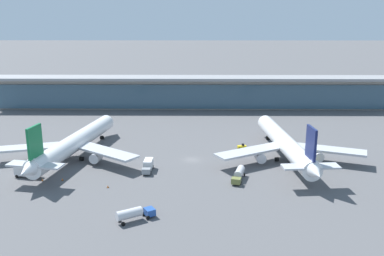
% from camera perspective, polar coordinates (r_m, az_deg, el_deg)
% --- Properties ---
extents(ground_plane, '(1200.00, 1200.00, 0.00)m').
position_cam_1_polar(ground_plane, '(130.92, -0.04, -4.26)').
color(ground_plane, '#515154').
extents(airliner_left_stand, '(45.13, 59.38, 15.88)m').
position_cam_1_polar(airliner_left_stand, '(135.31, -15.52, -1.96)').
color(airliner_left_stand, white).
rests_on(airliner_left_stand, ground).
extents(airliner_centre_stand, '(45.73, 59.66, 15.88)m').
position_cam_1_polar(airliner_centre_stand, '(132.69, 12.44, -2.09)').
color(airliner_centre_stand, white).
rests_on(airliner_centre_stand, ground).
extents(service_truck_near_nose_white, '(7.62, 3.82, 3.10)m').
position_cam_1_polar(service_truck_near_nose_white, '(125.25, -21.33, -5.44)').
color(service_truck_near_nose_white, silver).
rests_on(service_truck_near_nose_white, ground).
extents(service_truck_under_wing_yellow, '(3.04, 2.04, 2.05)m').
position_cam_1_polar(service_truck_under_wing_yellow, '(141.11, 6.72, -2.55)').
color(service_truck_under_wing_yellow, yellow).
rests_on(service_truck_under_wing_yellow, ground).
extents(service_truck_mid_apron_yellow, '(6.78, 3.93, 2.70)m').
position_cam_1_polar(service_truck_mid_apron_yellow, '(127.61, 15.93, -5.01)').
color(service_truck_mid_apron_yellow, yellow).
rests_on(service_truck_mid_apron_yellow, ground).
extents(service_truck_by_tail_blue, '(8.53, 6.36, 2.95)m').
position_cam_1_polar(service_truck_by_tail_blue, '(94.38, -7.80, -11.27)').
color(service_truck_by_tail_blue, '#234C9E').
rests_on(service_truck_by_tail_blue, ground).
extents(service_truck_on_taxiway_grey, '(2.64, 7.39, 3.10)m').
position_cam_1_polar(service_truck_on_taxiway_grey, '(121.93, -5.92, -4.99)').
color(service_truck_on_taxiway_grey, gray).
rests_on(service_truck_on_taxiway_grey, ground).
extents(service_truck_at_far_stand_olive, '(4.56, 8.89, 2.95)m').
position_cam_1_polar(service_truck_at_far_stand_olive, '(115.59, 6.29, -6.14)').
color(service_truck_at_far_stand_olive, olive).
rests_on(service_truck_at_far_stand_olive, ground).
extents(terminal_building, '(188.15, 12.80, 15.20)m').
position_cam_1_polar(terminal_building, '(199.91, 0.16, 4.86)').
color(terminal_building, '#9E998E').
rests_on(terminal_building, ground).
extents(safety_cone_alpha, '(0.62, 0.62, 0.70)m').
position_cam_1_polar(safety_cone_alpha, '(112.59, -11.21, -7.71)').
color(safety_cone_alpha, orange).
rests_on(safety_cone_alpha, ground).
extents(safety_cone_bravo, '(0.62, 0.62, 0.70)m').
position_cam_1_polar(safety_cone_bravo, '(121.52, -19.41, -6.57)').
color(safety_cone_bravo, orange).
rests_on(safety_cone_bravo, ground).
extents(safety_cone_charlie, '(0.62, 0.62, 0.70)m').
position_cam_1_polar(safety_cone_charlie, '(120.21, -16.98, -6.60)').
color(safety_cone_charlie, orange).
rests_on(safety_cone_charlie, ground).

